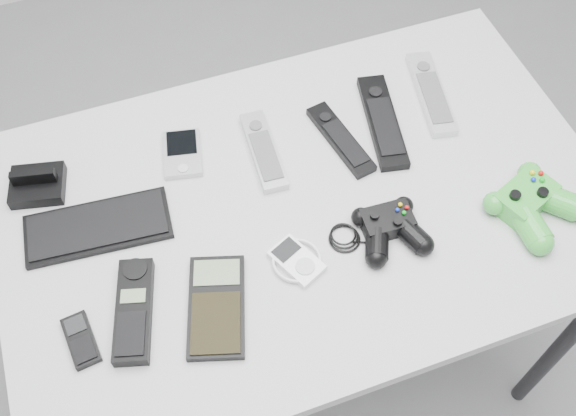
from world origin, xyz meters
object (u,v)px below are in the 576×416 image
object	(u,v)px
controller_green	(532,202)
mobile_phone	(81,340)
pda_keyboard	(98,227)
controller_black	(390,227)
remote_silver_b	(431,93)
pda	(182,153)
remote_black_b	(382,121)
calculator	(216,306)
remote_black_a	(341,139)
remote_silver_a	(263,150)
cordless_handset	(134,310)
mp3_player	(297,261)
desk	(304,221)

from	to	relation	value
controller_green	mobile_phone	bearing A→B (deg)	156.94
pda_keyboard	controller_green	distance (m)	0.78
pda_keyboard	controller_green	world-z (taller)	controller_green
controller_green	controller_black	bearing A→B (deg)	149.47
remote_silver_b	mobile_phone	size ratio (longest dim) A/B	2.37
pda	remote_black_b	bearing A→B (deg)	3.81
mobile_phone	remote_silver_b	bearing A→B (deg)	14.10
calculator	remote_black_a	bearing A→B (deg)	55.73
calculator	controller_green	bearing A→B (deg)	17.04
remote_silver_a	cordless_handset	world-z (taller)	cordless_handset
mobile_phone	remote_black_b	bearing A→B (deg)	15.00
cordless_handset	mp3_player	bearing A→B (deg)	16.06
remote_black_b	calculator	bearing A→B (deg)	-135.67
remote_black_b	mobile_phone	xyz separation A→B (m)	(-0.65, -0.26, -0.00)
desk	controller_green	bearing A→B (deg)	-22.26
controller_black	desk	bearing A→B (deg)	138.98
calculator	controller_black	distance (m)	0.33
desk	calculator	xyz separation A→B (m)	(-0.21, -0.15, 0.07)
remote_silver_a	remote_black_a	size ratio (longest dim) A/B	1.00
calculator	remote_silver_a	bearing A→B (deg)	75.26
pda_keyboard	mobile_phone	distance (m)	0.22
remote_silver_a	remote_black_a	distance (m)	0.15
remote_black_a	pda	bearing A→B (deg)	156.57
remote_silver_a	mp3_player	bearing A→B (deg)	-91.73
desk	mp3_player	size ratio (longest dim) A/B	12.10
pda	cordless_handset	bearing A→B (deg)	-106.41
remote_black_a	remote_black_b	xyz separation A→B (m)	(0.10, 0.01, 0.00)
desk	pda	world-z (taller)	pda
mobile_phone	controller_green	distance (m)	0.82
remote_silver_b	mp3_player	world-z (taller)	remote_silver_b
pda	remote_silver_b	bearing A→B (deg)	9.65
pda_keyboard	desk	bearing A→B (deg)	-5.89
remote_silver_a	controller_black	xyz separation A→B (m)	(0.15, -0.25, 0.01)
cordless_handset	remote_black_a	bearing A→B (deg)	42.03
remote_silver_a	mp3_player	distance (m)	0.25
remote_black_a	remote_silver_b	xyz separation A→B (m)	(0.22, 0.05, 0.00)
remote_silver_a	controller_black	bearing A→B (deg)	-54.56
mobile_phone	mp3_player	world-z (taller)	same
mp3_player	desk	bearing A→B (deg)	38.07
pda	controller_green	world-z (taller)	controller_green
remote_silver_a	mobile_phone	bearing A→B (deg)	-142.99
mp3_player	mobile_phone	bearing A→B (deg)	157.89
mp3_player	controller_green	xyz separation A→B (m)	(0.44, -0.04, 0.02)
pda_keyboard	mp3_player	world-z (taller)	same
pda_keyboard	remote_silver_b	distance (m)	0.71
mobile_phone	calculator	distance (m)	0.22
remote_black_b	mobile_phone	distance (m)	0.70
remote_silver_b	mobile_phone	world-z (taller)	remote_silver_b
remote_silver_a	calculator	bearing A→B (deg)	-118.63
desk	remote_black_a	world-z (taller)	remote_black_a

